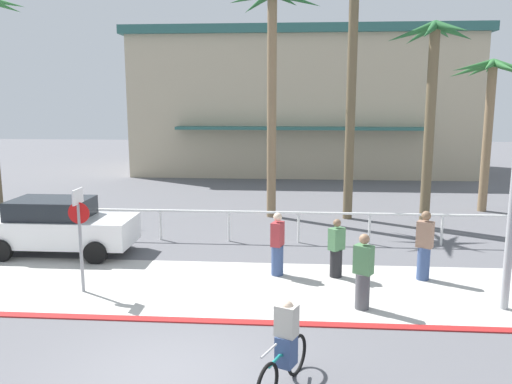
% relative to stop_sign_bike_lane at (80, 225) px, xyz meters
% --- Properties ---
extents(ground_plane, '(80.00, 80.00, 0.00)m').
position_rel_stop_sign_bike_lane_xyz_m(ground_plane, '(2.97, 6.33, -1.68)').
color(ground_plane, '#5B5B60').
extents(sidewalk_strip, '(44.00, 4.00, 0.02)m').
position_rel_stop_sign_bike_lane_xyz_m(sidewalk_strip, '(2.97, 0.53, -1.67)').
color(sidewalk_strip, beige).
rests_on(sidewalk_strip, ground).
extents(curb_paint, '(44.00, 0.24, 0.03)m').
position_rel_stop_sign_bike_lane_xyz_m(curb_paint, '(2.97, -1.47, -1.66)').
color(curb_paint, maroon).
rests_on(curb_paint, ground).
extents(building_backdrop, '(20.95, 10.05, 8.76)m').
position_rel_stop_sign_bike_lane_xyz_m(building_backdrop, '(5.48, 22.65, 2.72)').
color(building_backdrop, '#BCAD8E').
rests_on(building_backdrop, ground).
extents(rail_fence, '(27.58, 0.08, 1.04)m').
position_rel_stop_sign_bike_lane_xyz_m(rail_fence, '(2.97, 4.83, -0.84)').
color(rail_fence, white).
rests_on(rail_fence, ground).
extents(stop_sign_bike_lane, '(0.52, 0.56, 2.56)m').
position_rel_stop_sign_bike_lane_xyz_m(stop_sign_bike_lane, '(0.00, 0.00, 0.00)').
color(stop_sign_bike_lane, gray).
rests_on(stop_sign_bike_lane, ground).
extents(palm_tree_1, '(3.50, 3.66, 8.70)m').
position_rel_stop_sign_bike_lane_xyz_m(palm_tree_1, '(4.19, 8.55, 4.87)').
color(palm_tree_1, '#846B4C').
rests_on(palm_tree_1, ground).
extents(palm_tree_2, '(3.08, 3.13, 9.42)m').
position_rel_stop_sign_bike_lane_xyz_m(palm_tree_2, '(7.22, 8.41, 5.08)').
color(palm_tree_2, brown).
rests_on(palm_tree_2, ground).
extents(palm_tree_3, '(2.99, 3.05, 7.31)m').
position_rel_stop_sign_bike_lane_xyz_m(palm_tree_3, '(9.88, 7.34, 3.60)').
color(palm_tree_3, brown).
rests_on(palm_tree_3, ground).
extents(palm_tree_4, '(3.48, 3.19, 6.23)m').
position_rel_stop_sign_bike_lane_xyz_m(palm_tree_4, '(12.98, 10.23, 3.22)').
color(palm_tree_4, '#846B4C').
rests_on(palm_tree_4, ground).
extents(car_white_1, '(4.40, 2.02, 1.69)m').
position_rel_stop_sign_bike_lane_xyz_m(car_white_1, '(-1.99, 3.07, -0.81)').
color(car_white_1, white).
rests_on(car_white_1, ground).
extents(cyclist_teal_0, '(0.81, 1.68, 1.50)m').
position_rel_stop_sign_bike_lane_xyz_m(cyclist_teal_0, '(4.99, -3.85, -0.98)').
color(cyclist_teal_0, black).
rests_on(cyclist_teal_0, ground).
extents(pedestrian_0, '(0.48, 0.43, 1.84)m').
position_rel_stop_sign_bike_lane_xyz_m(pedestrian_0, '(8.47, 1.49, -0.81)').
color(pedestrian_0, '#384C7A').
rests_on(pedestrian_0, ground).
extents(pedestrian_1, '(0.47, 0.46, 1.58)m').
position_rel_stop_sign_bike_lane_xyz_m(pedestrian_1, '(6.23, 1.53, -0.95)').
color(pedestrian_1, '#232326').
rests_on(pedestrian_1, ground).
extents(pedestrian_2, '(0.48, 0.44, 1.74)m').
position_rel_stop_sign_bike_lane_xyz_m(pedestrian_2, '(6.65, -0.55, -0.87)').
color(pedestrian_2, '#4C4C51').
rests_on(pedestrian_2, ground).
extents(pedestrian_3, '(0.40, 0.46, 1.72)m').
position_rel_stop_sign_bike_lane_xyz_m(pedestrian_3, '(4.68, 1.56, -0.88)').
color(pedestrian_3, '#384C7A').
rests_on(pedestrian_3, ground).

